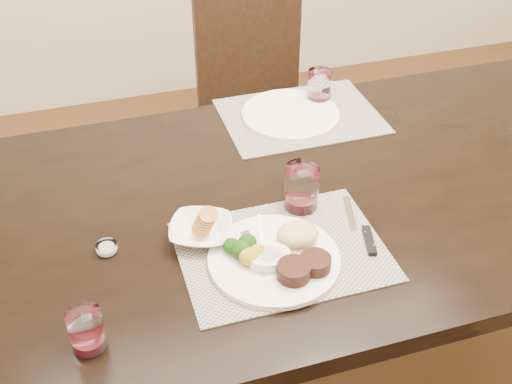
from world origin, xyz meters
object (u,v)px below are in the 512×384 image
object	(u,v)px
cracker_bowl	(201,230)
far_plate	(290,114)
dinner_plate	(281,256)
chair_far	(256,97)
wine_glass_near	(302,189)
steak_knife	(364,234)

from	to	relation	value
cracker_bowl	far_plate	size ratio (longest dim) A/B	0.64
dinner_plate	cracker_bowl	distance (m)	0.20
chair_far	far_plate	distance (m)	0.63
cracker_bowl	wine_glass_near	world-z (taller)	wine_glass_near
dinner_plate	steak_knife	distance (m)	0.22
chair_far	far_plate	size ratio (longest dim) A/B	3.08
wine_glass_near	far_plate	world-z (taller)	wine_glass_near
dinner_plate	steak_knife	world-z (taller)	dinner_plate
chair_far	steak_knife	world-z (taller)	chair_far
chair_far	dinner_plate	distance (m)	1.22
steak_knife	wine_glass_near	distance (m)	0.19
steak_knife	far_plate	bearing A→B (deg)	103.27
far_plate	wine_glass_near	bearing A→B (deg)	-106.28
chair_far	wine_glass_near	size ratio (longest dim) A/B	7.89
dinner_plate	chair_far	bearing A→B (deg)	52.35
dinner_plate	cracker_bowl	bearing A→B (deg)	115.42
steak_knife	cracker_bowl	xyz separation A→B (m)	(-0.36, 0.11, 0.01)
steak_knife	wine_glass_near	xyz separation A→B (m)	(-0.10, 0.15, 0.05)
cracker_bowl	wine_glass_near	size ratio (longest dim) A/B	1.64
dinner_plate	far_plate	bearing A→B (deg)	45.34
dinner_plate	wine_glass_near	world-z (taller)	wine_glass_near
chair_far	cracker_bowl	world-z (taller)	chair_far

